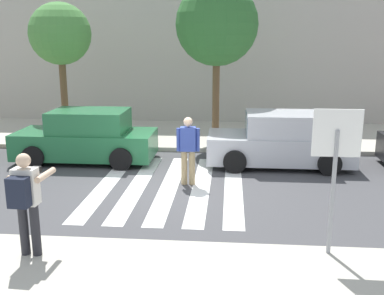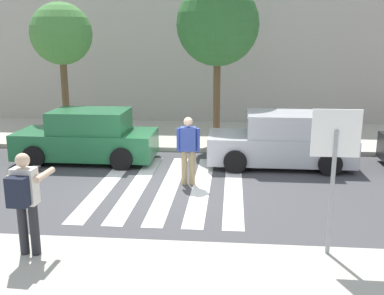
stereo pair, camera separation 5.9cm
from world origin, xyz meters
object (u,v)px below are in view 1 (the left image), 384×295
photographer_with_backpack (26,196)px  pedestrian_crossing (188,147)px  parked_car_silver (281,141)px  street_tree_center (217,25)px  stop_sign (336,150)px  street_tree_west (60,35)px  parked_car_green (87,137)px

photographer_with_backpack → pedestrian_crossing: size_ratio=1.00×
parked_car_silver → street_tree_center: 4.58m
street_tree_center → parked_car_silver: bearing=-51.8°
stop_sign → photographer_with_backpack: (-4.91, -0.51, -0.73)m
stop_sign → pedestrian_crossing: bearing=125.6°
photographer_with_backpack → pedestrian_crossing: 4.82m
parked_car_silver → street_tree_center: street_tree_center is taller
stop_sign → parked_car_silver: size_ratio=0.59×
street_tree_center → pedestrian_crossing: bearing=-96.8°
pedestrian_crossing → street_tree_center: (0.53, 4.44, 3.06)m
parked_car_silver → street_tree_west: street_tree_west is taller
parked_car_silver → street_tree_center: bearing=128.2°
photographer_with_backpack → street_tree_west: (-2.62, 8.85, 2.55)m
parked_car_silver → stop_sign: bearing=-87.9°
photographer_with_backpack → street_tree_west: size_ratio=0.37×
street_tree_west → parked_car_silver: bearing=-19.6°
pedestrian_crossing → photographer_with_backpack: bearing=-117.2°
street_tree_west → street_tree_center: bearing=-1.3°
pedestrian_crossing → parked_car_silver: size_ratio=0.42×
stop_sign → parked_car_green: 8.32m
stop_sign → pedestrian_crossing: size_ratio=1.40×
stop_sign → street_tree_center: 8.76m
stop_sign → pedestrian_crossing: stop_sign is taller
photographer_with_backpack → parked_car_green: (-1.02, 6.23, -0.44)m
stop_sign → street_tree_west: 11.38m
parked_car_silver → street_tree_west: 8.33m
parked_car_green → street_tree_west: bearing=121.5°
parked_car_silver → street_tree_center: size_ratio=0.78×
parked_car_green → street_tree_west: (-1.60, 2.61, 2.99)m
parked_car_green → stop_sign: bearing=-44.0°
stop_sign → street_tree_center: (-2.17, 8.22, 2.13)m
stop_sign → street_tree_west: street_tree_west is taller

